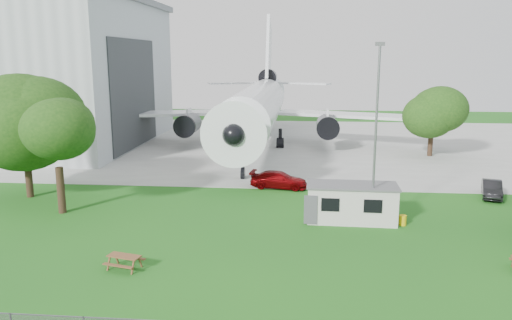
{
  "coord_description": "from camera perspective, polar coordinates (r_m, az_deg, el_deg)",
  "views": [
    {
      "loc": [
        3.29,
        -26.57,
        11.24
      ],
      "look_at": [
        0.18,
        8.0,
        4.0
      ],
      "focal_mm": 35.0,
      "sensor_mm": 36.0,
      "label": 1
    }
  ],
  "objects": [
    {
      "name": "ground",
      "position": [
        29.04,
        -1.81,
        -11.0
      ],
      "size": [
        160.0,
        160.0,
        0.0
      ],
      "primitive_type": "plane",
      "color": "#28731C"
    },
    {
      "name": "concrete_apron",
      "position": [
        65.62,
        2.19,
        1.93
      ],
      "size": [
        120.0,
        46.0,
        0.03
      ],
      "primitive_type": "cube",
      "color": "#B7B7B2",
      "rests_on": "ground"
    },
    {
      "name": "airliner",
      "position": [
        62.94,
        0.3,
        6.34
      ],
      "size": [
        46.36,
        47.73,
        17.69
      ],
      "color": "white",
      "rests_on": "ground"
    },
    {
      "name": "site_cabin",
      "position": [
        35.19,
        10.89,
        -4.82
      ],
      "size": [
        6.79,
        2.89,
        2.62
      ],
      "color": "beige",
      "rests_on": "ground"
    },
    {
      "name": "picnic_west",
      "position": [
        28.43,
        -14.76,
        -11.92
      ],
      "size": [
        2.12,
        1.9,
        0.76
      ],
      "primitive_type": null,
      "rotation": [
        0.0,
        0.0,
        -0.25
      ],
      "color": "brown",
      "rests_on": "ground"
    },
    {
      "name": "lamp_mast",
      "position": [
        33.55,
        13.5,
        2.47
      ],
      "size": [
        0.16,
        0.16,
        12.0
      ],
      "primitive_type": "cylinder",
      "color": "slate",
      "rests_on": "ground"
    },
    {
      "name": "tree_west_big",
      "position": [
        43.63,
        -25.02,
        3.74
      ],
      "size": [
        9.06,
        9.06,
        10.51
      ],
      "color": "#382619",
      "rests_on": "ground"
    },
    {
      "name": "tree_west_small",
      "position": [
        38.13,
        -21.87,
        2.81
      ],
      "size": [
        6.03,
        6.03,
        8.88
      ],
      "color": "#382619",
      "rests_on": "ground"
    },
    {
      "name": "tree_far_apron",
      "position": [
        59.88,
        19.53,
        5.12
      ],
      "size": [
        6.54,
        6.54,
        8.28
      ],
      "color": "#382619",
      "rests_on": "ground"
    },
    {
      "name": "car_ne_sedan",
      "position": [
        44.73,
        25.35,
        -3.04
      ],
      "size": [
        2.55,
        4.35,
        1.36
      ],
      "primitive_type": "imported",
      "rotation": [
        0.0,
        0.0,
        -0.29
      ],
      "color": "black",
      "rests_on": "ground"
    },
    {
      "name": "car_apron_van",
      "position": [
        43.3,
        2.63,
        -2.29
      ],
      "size": [
        5.17,
        2.63,
        1.44
      ],
      "primitive_type": "imported",
      "rotation": [
        0.0,
        0.0,
        1.44
      ],
      "color": "maroon",
      "rests_on": "ground"
    }
  ]
}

